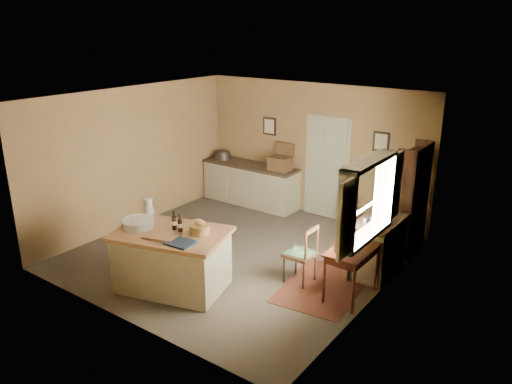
% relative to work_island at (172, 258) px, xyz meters
% --- Properties ---
extents(ground, '(5.00, 5.00, 0.00)m').
position_rel_work_island_xyz_m(ground, '(0.09, 1.48, -0.48)').
color(ground, '#51493E').
rests_on(ground, ground).
extents(wall_back, '(5.00, 0.10, 2.70)m').
position_rel_work_island_xyz_m(wall_back, '(0.09, 3.98, 0.87)').
color(wall_back, olive).
rests_on(wall_back, ground).
extents(wall_front, '(5.00, 0.10, 2.70)m').
position_rel_work_island_xyz_m(wall_front, '(0.09, -1.02, 0.87)').
color(wall_front, olive).
rests_on(wall_front, ground).
extents(wall_left, '(0.10, 5.00, 2.70)m').
position_rel_work_island_xyz_m(wall_left, '(-2.41, 1.48, 0.87)').
color(wall_left, olive).
rests_on(wall_left, ground).
extents(wall_right, '(0.10, 5.00, 2.70)m').
position_rel_work_island_xyz_m(wall_right, '(2.59, 1.48, 0.87)').
color(wall_right, olive).
rests_on(wall_right, ground).
extents(ceiling, '(5.00, 5.00, 0.00)m').
position_rel_work_island_xyz_m(ceiling, '(0.09, 1.48, 2.22)').
color(ceiling, silver).
rests_on(ceiling, wall_back).
extents(door, '(0.97, 0.06, 2.11)m').
position_rel_work_island_xyz_m(door, '(0.44, 3.95, 0.57)').
color(door, '#B8BDA2').
rests_on(door, ground).
extents(framed_prints, '(2.82, 0.02, 0.38)m').
position_rel_work_island_xyz_m(framed_prints, '(0.29, 3.96, 1.24)').
color(framed_prints, black).
rests_on(framed_prints, ground).
extents(window, '(0.25, 1.99, 1.12)m').
position_rel_work_island_xyz_m(window, '(2.51, 1.28, 1.07)').
color(window, beige).
rests_on(window, ground).
extents(work_island, '(1.87, 1.48, 1.20)m').
position_rel_work_island_xyz_m(work_island, '(0.00, 0.00, 0.00)').
color(work_island, beige).
rests_on(work_island, ground).
extents(sideboard, '(2.23, 0.63, 1.18)m').
position_rel_work_island_xyz_m(sideboard, '(-1.25, 3.68, -0.00)').
color(sideboard, beige).
rests_on(sideboard, ground).
extents(rug, '(1.28, 1.72, 0.01)m').
position_rel_work_island_xyz_m(rug, '(1.84, 1.32, -0.48)').
color(rug, '#492714').
rests_on(rug, ground).
extents(writing_desk, '(0.54, 0.88, 0.82)m').
position_rel_work_island_xyz_m(writing_desk, '(2.29, 1.32, 0.19)').
color(writing_desk, '#34140B').
rests_on(writing_desk, ground).
extents(desk_chair, '(0.43, 0.43, 0.92)m').
position_rel_work_island_xyz_m(desk_chair, '(1.46, 1.27, -0.02)').
color(desk_chair, black).
rests_on(desk_chair, ground).
extents(right_cabinet, '(0.59, 1.06, 0.99)m').
position_rel_work_island_xyz_m(right_cabinet, '(2.29, 2.27, -0.02)').
color(right_cabinet, beige).
rests_on(right_cabinet, ground).
extents(shelving_unit, '(0.32, 0.86, 1.90)m').
position_rel_work_island_xyz_m(shelving_unit, '(2.44, 3.36, 0.47)').
color(shelving_unit, black).
rests_on(shelving_unit, ground).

